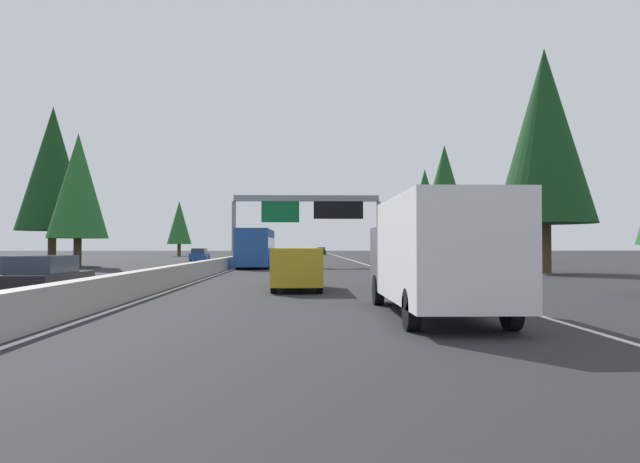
% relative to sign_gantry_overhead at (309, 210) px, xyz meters
% --- Properties ---
extents(ground_plane, '(320.00, 320.00, 0.00)m').
position_rel_sign_gantry_overhead_xyz_m(ground_plane, '(8.56, 6.04, -4.83)').
color(ground_plane, '#262628').
extents(median_barrier, '(180.00, 0.56, 0.90)m').
position_rel_sign_gantry_overhead_xyz_m(median_barrier, '(28.56, 6.34, -4.38)').
color(median_barrier, '#9E9B93').
rests_on(median_barrier, ground).
extents(shoulder_stripe_right, '(160.00, 0.16, 0.01)m').
position_rel_sign_gantry_overhead_xyz_m(shoulder_stripe_right, '(18.56, -5.48, -4.82)').
color(shoulder_stripe_right, silver).
rests_on(shoulder_stripe_right, ground).
extents(shoulder_stripe_median, '(160.00, 0.16, 0.01)m').
position_rel_sign_gantry_overhead_xyz_m(shoulder_stripe_median, '(18.56, 5.79, -4.82)').
color(shoulder_stripe_median, silver).
rests_on(shoulder_stripe_median, ground).
extents(sign_gantry_overhead, '(0.50, 12.68, 6.07)m').
position_rel_sign_gantry_overhead_xyz_m(sign_gantry_overhead, '(0.00, 0.00, 0.00)').
color(sign_gantry_overhead, gray).
rests_on(sign_gantry_overhead, ground).
extents(box_truck_far_center, '(8.50, 2.40, 2.95)m').
position_rel_sign_gantry_overhead_xyz_m(box_truck_far_center, '(-37.39, -2.81, -3.22)').
color(box_truck_far_center, white).
rests_on(box_truck_far_center, ground).
extents(minivan_near_right, '(5.00, 1.95, 1.69)m').
position_rel_sign_gantry_overhead_xyz_m(minivan_near_right, '(-27.91, 0.75, -3.88)').
color(minivan_near_right, '#AD931E').
rests_on(minivan_near_right, ground).
extents(bus_mid_center, '(11.50, 2.55, 3.10)m').
position_rel_sign_gantry_overhead_xyz_m(bus_mid_center, '(-1.41, 4.34, -3.11)').
color(bus_mid_center, '#1E4793').
rests_on(bus_mid_center, ground).
extents(sedan_mid_right, '(4.40, 1.80, 1.47)m').
position_rel_sign_gantry_overhead_xyz_m(sedan_mid_right, '(71.16, -3.19, -4.14)').
color(sedan_mid_right, black).
rests_on(sedan_mid_right, ground).
extents(oncoming_near, '(4.40, 1.80, 1.47)m').
position_rel_sign_gantry_overhead_xyz_m(oncoming_near, '(20.83, 12.59, -4.14)').
color(oncoming_near, '#1E4793').
rests_on(oncoming_near, ground).
extents(oncoming_far, '(4.40, 1.80, 1.47)m').
position_rel_sign_gantry_overhead_xyz_m(oncoming_far, '(-32.56, 8.93, -4.14)').
color(oncoming_far, black).
rests_on(oncoming_far, ground).
extents(conifer_right_near, '(6.46, 6.46, 14.67)m').
position_rel_sign_gantry_overhead_xyz_m(conifer_right_near, '(-13.05, -15.22, 4.10)').
color(conifer_right_near, '#4C3823').
rests_on(conifer_right_near, ground).
extents(conifer_right_mid, '(5.76, 5.76, 13.09)m').
position_rel_sign_gantry_overhead_xyz_m(conifer_right_mid, '(16.45, -15.41, 3.13)').
color(conifer_right_mid, '#4C3823').
rests_on(conifer_right_mid, ground).
extents(conifer_right_far, '(5.29, 5.29, 12.03)m').
position_rel_sign_gantry_overhead_xyz_m(conifer_right_far, '(29.90, -15.84, 2.49)').
color(conifer_right_far, '#4C3823').
rests_on(conifer_right_far, ground).
extents(conifer_left_near, '(4.77, 4.77, 10.84)m').
position_rel_sign_gantry_overhead_xyz_m(conifer_left_near, '(-2.39, 18.56, 1.76)').
color(conifer_left_near, '#4C3823').
rests_on(conifer_left_near, ground).
extents(conifer_left_mid, '(6.26, 6.26, 14.22)m').
position_rel_sign_gantry_overhead_xyz_m(conifer_left_mid, '(3.16, 22.78, 3.82)').
color(conifer_left_mid, '#4C3823').
rests_on(conifer_left_mid, ground).
extents(conifer_left_far, '(4.13, 4.13, 9.38)m').
position_rel_sign_gantry_overhead_xyz_m(conifer_left_far, '(53.75, 21.43, 0.87)').
color(conifer_left_far, '#4C3823').
rests_on(conifer_left_far, ground).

